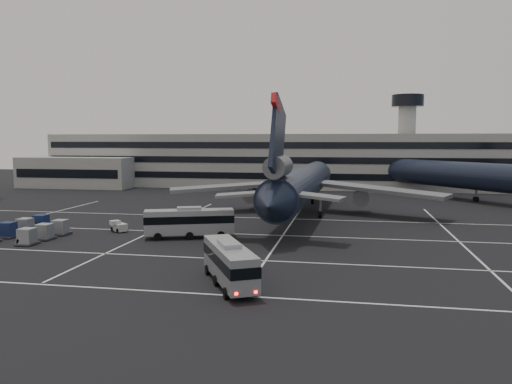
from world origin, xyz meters
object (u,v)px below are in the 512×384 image
at_px(trijet_main, 302,184).
at_px(bus_near, 229,261).
at_px(uld_cluster, 28,230).
at_px(bus_far, 189,221).

bearing_deg(trijet_main, bus_near, -91.14).
relative_size(trijet_main, uld_cluster, 4.59).
relative_size(bus_near, bus_far, 0.92).
bearing_deg(bus_near, bus_far, 89.92).
relative_size(bus_near, uld_cluster, 0.85).
xyz_separation_m(bus_near, bus_far, (-9.95, 19.36, 0.12)).
bearing_deg(uld_cluster, bus_near, -27.62).
bearing_deg(bus_near, trijet_main, 59.19).
bearing_deg(bus_far, trijet_main, -49.16).
distance_m(trijet_main, bus_near, 41.04).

